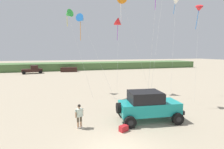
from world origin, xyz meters
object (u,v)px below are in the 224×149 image
at_px(kite_purple_stunt, 82,19).
at_px(person_watching, 79,115).
at_px(distant_pickup, 33,70).
at_px(distant_sedan, 69,70).
at_px(kite_red_delta, 119,23).
at_px(kite_orange_streamer, 176,2).
at_px(kite_white_parafoil, 199,9).
at_px(kite_blue_swept, 122,1).
at_px(jeep, 148,105).
at_px(cooler_box, 124,128).
at_px(kite_yellow_diamond, 68,14).

bearing_deg(kite_purple_stunt, person_watching, -98.73).
bearing_deg(distant_pickup, distant_sedan, 8.43).
bearing_deg(kite_red_delta, kite_orange_streamer, -17.87).
distance_m(distant_pickup, kite_white_parafoil, 37.76).
height_order(person_watching, kite_blue_swept, kite_blue_swept).
height_order(jeep, distant_sedan, jeep).
distance_m(cooler_box, distant_sedan, 36.80).
bearing_deg(kite_blue_swept, jeep, -97.32).
distance_m(person_watching, kite_blue_swept, 15.11).
relative_size(kite_white_parafoil, kite_purple_stunt, 1.07).
relative_size(cooler_box, kite_orange_streamer, 0.05).
height_order(kite_red_delta, kite_yellow_diamond, kite_yellow_diamond).
xyz_separation_m(kite_yellow_diamond, kite_orange_streamer, (12.05, -4.52, 1.18)).
xyz_separation_m(distant_pickup, kite_white_parafoil, (20.58, -30.48, 8.57)).
xyz_separation_m(cooler_box, distant_sedan, (-1.87, 36.75, 0.41)).
relative_size(kite_red_delta, kite_purple_stunt, 1.00).
xyz_separation_m(kite_red_delta, kite_yellow_diamond, (-5.73, 2.48, 1.21)).
relative_size(kite_yellow_diamond, kite_orange_streamer, 0.91).
bearing_deg(kite_blue_swept, kite_orange_streamer, -22.40).
relative_size(cooler_box, kite_purple_stunt, 0.06).
bearing_deg(person_watching, kite_yellow_diamond, 90.08).
bearing_deg(distant_sedan, kite_orange_streamer, -60.96).
bearing_deg(kite_red_delta, kite_yellow_diamond, 156.55).
xyz_separation_m(person_watching, kite_orange_streamer, (12.04, 6.66, 10.03)).
bearing_deg(kite_blue_swept, cooler_box, -108.97).
height_order(distant_sedan, kite_orange_streamer, kite_orange_streamer).
xyz_separation_m(kite_blue_swept, kite_orange_streamer, (5.78, -2.38, -0.34)).
distance_m(jeep, kite_orange_streamer, 13.80).
height_order(kite_yellow_diamond, kite_orange_streamer, kite_orange_streamer).
relative_size(kite_orange_streamer, kite_purple_stunt, 1.23).
relative_size(cooler_box, kite_yellow_diamond, 0.05).
bearing_deg(kite_white_parafoil, cooler_box, -153.50).
xyz_separation_m(jeep, person_watching, (-5.07, 0.16, -0.26)).
distance_m(kite_red_delta, kite_yellow_diamond, 6.36).
bearing_deg(person_watching, kite_orange_streamer, 28.97).
bearing_deg(distant_sedan, kite_yellow_diamond, -84.22).
bearing_deg(distant_sedan, distant_pickup, -163.79).
relative_size(kite_blue_swept, kite_yellow_diamond, 1.16).
bearing_deg(kite_yellow_diamond, kite_orange_streamer, -20.57).
xyz_separation_m(jeep, kite_white_parafoil, (7.62, 3.86, 8.30)).
height_order(cooler_box, distant_sedan, distant_sedan).
distance_m(distant_pickup, kite_blue_swept, 30.64).
xyz_separation_m(person_watching, distant_sedan, (0.83, 35.47, -0.34)).
distance_m(kite_yellow_diamond, kite_purple_stunt, 3.49).
xyz_separation_m(kite_white_parafoil, kite_orange_streamer, (-0.66, 2.97, 1.46)).
bearing_deg(kite_white_parafoil, distant_sedan, 110.47).
xyz_separation_m(kite_orange_streamer, kite_purple_stunt, (-10.79, 1.46, -2.25)).
bearing_deg(kite_red_delta, kite_blue_swept, 32.13).
xyz_separation_m(distant_pickup, kite_blue_swept, (14.14, -25.13, 10.36)).
bearing_deg(cooler_box, kite_purple_stunt, 76.13).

